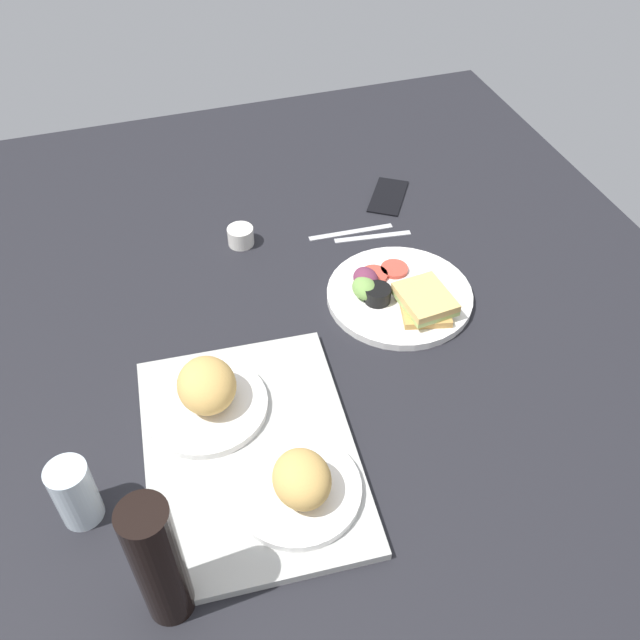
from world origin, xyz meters
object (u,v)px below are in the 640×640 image
object	(u,v)px
bread_plate_far	(206,394)
fork	(373,236)
bread_plate_near	(300,484)
plate_with_salad	(399,295)
drinking_glass	(75,493)
cell_phone	(388,196)
knife	(351,232)
soda_bottle	(158,563)
serving_tray	(250,451)
espresso_cup	(241,236)

from	to	relation	value
bread_plate_far	fork	world-z (taller)	bread_plate_far
bread_plate_near	plate_with_salad	size ratio (longest dim) A/B	0.68
drinking_glass	cell_phone	xyz separation A→B (cm)	(62.87, -74.05, -5.36)
drinking_glass	fork	world-z (taller)	drinking_glass
knife	cell_phone	size ratio (longest dim) A/B	1.32
soda_bottle	fork	size ratio (longest dim) A/B	1.40
bread_plate_near	plate_with_salad	world-z (taller)	bread_plate_near
plate_with_salad	soda_bottle	size ratio (longest dim) A/B	1.21
bread_plate_far	soda_bottle	xyz separation A→B (cm)	(-30.59, 11.20, 6.96)
serving_tray	bread_plate_far	world-z (taller)	bread_plate_far
bread_plate_far	knife	xyz separation A→B (cm)	(39.55, -39.49, -4.65)
bread_plate_near	espresso_cup	distance (cm)	64.28
bread_plate_near	knife	bearing A→B (deg)	-26.17
bread_plate_near	soda_bottle	size ratio (longest dim) A/B	0.82
plate_with_salad	fork	distance (cm)	20.85
bread_plate_far	soda_bottle	size ratio (longest dim) A/B	0.87
bread_plate_near	bread_plate_far	distance (cm)	22.97
plate_with_salad	espresso_cup	xyz separation A→B (cm)	(27.34, 25.51, 0.30)
soda_bottle	drinking_glass	bearing A→B (deg)	30.86
espresso_cup	cell_phone	xyz separation A→B (cm)	(6.56, -36.82, -1.60)
bread_plate_near	cell_phone	distance (cm)	82.46
plate_with_salad	cell_phone	bearing A→B (deg)	-18.45
drinking_glass	knife	distance (cm)	80.88
soda_bottle	knife	bearing A→B (deg)	-35.85
bread_plate_near	fork	size ratio (longest dim) A/B	1.15
serving_tray	drinking_glass	size ratio (longest dim) A/B	3.91
drinking_glass	cell_phone	size ratio (longest dim) A/B	0.80
serving_tray	cell_phone	world-z (taller)	serving_tray
espresso_cup	bread_plate_near	bearing A→B (deg)	174.90
bread_plate_far	espresso_cup	world-z (taller)	bread_plate_far
serving_tray	drinking_glass	xyz separation A→B (cm)	(-2.82, 26.24, 4.96)
drinking_glass	espresso_cup	bearing A→B (deg)	-33.47
bread_plate_near	knife	world-z (taller)	bread_plate_near
serving_tray	fork	bearing A→B (deg)	-39.73
plate_with_salad	serving_tray	bearing A→B (deg)	125.63
serving_tray	bread_plate_far	bearing A→B (deg)	24.03
drinking_glass	soda_bottle	size ratio (longest dim) A/B	0.49
cell_phone	knife	bearing A→B (deg)	161.45
espresso_cup	cell_phone	size ratio (longest dim) A/B	0.39
bread_plate_far	fork	distance (cm)	57.00
plate_with_salad	fork	xyz separation A→B (cm)	(20.66, -2.41, -1.45)
cell_phone	serving_tray	bearing A→B (deg)	174.48
espresso_cup	knife	size ratio (longest dim) A/B	0.29
plate_with_salad	bread_plate_near	bearing A→B (deg)	139.56
serving_tray	espresso_cup	bearing A→B (deg)	-11.61
plate_with_salad	fork	bearing A→B (deg)	-6.66
fork	bread_plate_far	bearing A→B (deg)	47.27
knife	bread_plate_near	bearing A→B (deg)	66.63
serving_tray	drinking_glass	bearing A→B (deg)	96.13
bread_plate_near	fork	bearing A→B (deg)	-30.41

